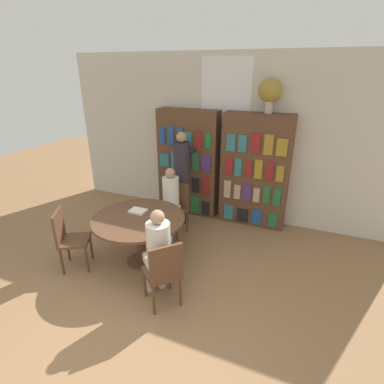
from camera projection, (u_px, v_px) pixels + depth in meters
The scene contains 13 objects.
ground_plane at pixel (121, 348), 3.15m from camera, with size 16.00×16.00×0.00m, color olive.
wall_back at pixel (225, 139), 5.53m from camera, with size 6.40×0.07×3.00m.
bookshelf_left at pixel (188, 163), 5.79m from camera, with size 1.18×0.34×2.03m.
bookshelf_right at pixel (255, 172), 5.32m from camera, with size 1.18×0.34×2.03m.
flower_vase at pixel (270, 91), 4.76m from camera, with size 0.38×0.38×0.55m.
reading_table at pixel (139, 224), 4.31m from camera, with size 1.33×1.33×0.75m.
chair_near_camera at pixel (68, 237), 4.24m from camera, with size 0.55×0.55×0.91m.
chair_left_side at pixel (176, 206), 5.18m from camera, with size 0.44×0.44×0.91m.
chair_far_side at pixel (164, 271), 3.53m from camera, with size 0.56×0.56×0.91m.
seated_reader_left at pixel (170, 199), 4.95m from camera, with size 0.30×0.39×1.24m.
seated_reader_right at pixel (158, 248), 3.60m from camera, with size 0.43×0.43×1.24m.
librarian_standing at pixel (182, 170), 5.31m from camera, with size 0.29×0.56×1.72m.
open_book_on_table at pixel (138, 211), 4.43m from camera, with size 0.24×0.18×0.03m.
Camera 1 is at (1.57, -1.81, 2.73)m, focal length 28.00 mm.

